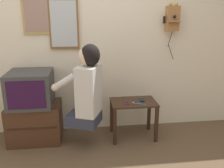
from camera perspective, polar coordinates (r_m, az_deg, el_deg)
name	(u,v)px	position (r m, az deg, el deg)	size (l,w,h in m)	color
wall_back	(96,38)	(3.18, -3.76, 10.92)	(6.80, 0.05, 2.55)	silver
side_table	(133,109)	(3.11, 5.14, -5.99)	(0.58, 0.39, 0.50)	#382316
person	(87,87)	(2.77, -6.04, -0.64)	(0.60, 0.52, 0.97)	#2D3347
tv_stand	(36,122)	(3.24, -17.91, -8.72)	(0.65, 0.46, 0.49)	#422819
television	(31,89)	(3.07, -18.98, -1.04)	(0.51, 0.51, 0.42)	#38383A
wall_phone_antique	(172,18)	(3.29, 14.30, 15.09)	(0.21, 0.19, 0.73)	#9E6B3D
framed_picture	(40,13)	(3.16, -16.99, 16.01)	(0.43, 0.03, 0.51)	tan
wall_mirror	(64,24)	(3.13, -11.51, 13.96)	(0.37, 0.04, 0.63)	brown
cell_phone_held	(126,103)	(3.01, 3.49, -4.48)	(0.07, 0.13, 0.01)	maroon
cell_phone_spare	(142,100)	(3.12, 7.21, -3.83)	(0.08, 0.13, 0.01)	black
toothbrush	(138,104)	(2.98, 6.20, -4.70)	(0.16, 0.08, 0.02)	#338CD8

